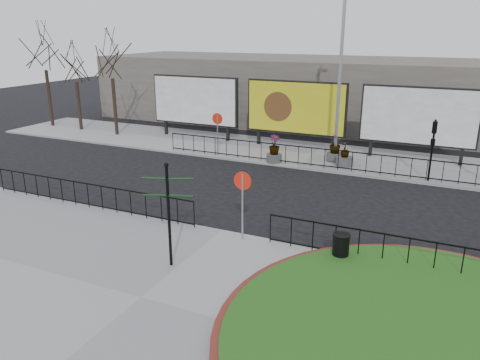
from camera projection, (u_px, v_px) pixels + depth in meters
The scene contains 24 objects.
ground at pixel (222, 233), 17.24m from camera, with size 90.00×90.00×0.00m, color black.
pavement_near at pixel (141, 299), 12.90m from camera, with size 30.00×10.00×0.12m, color gray.
pavement_far at pixel (313, 155), 27.60m from camera, with size 44.00×6.00×0.12m, color gray.
brick_edge at pixel (435, 346), 10.75m from camera, with size 10.40×10.40×0.18m, color brown.
grass_lawn at pixel (435, 346), 10.75m from camera, with size 10.00×10.00×0.22m, color #1E4C14.
railing_near_left at pixel (88, 195), 19.15m from camera, with size 10.00×0.10×1.10m, color black, non-canonical shape.
railing_near_right at pixel (409, 253), 14.21m from camera, with size 9.00×0.10×1.10m, color black, non-canonical shape.
railing_far at pixel (318, 158), 24.68m from camera, with size 18.00×0.10×1.10m, color black, non-canonical shape.
speed_sign_far at pixel (217, 125), 26.76m from camera, with size 0.64×0.07×2.47m.
speed_sign_near at pixel (243, 191), 15.91m from camera, with size 0.64×0.07×2.47m.
billboard_left at pixel (195, 101), 31.02m from camera, with size 6.20×0.31×4.10m.
billboard_mid at pixel (296, 108), 28.25m from camera, with size 6.20×0.31×4.10m.
billboard_right at pixel (418, 117), 25.48m from camera, with size 6.20×0.31×4.10m.
lamp_post at pixel (340, 75), 24.67m from camera, with size 0.74×0.18×9.23m.
signal_pole_a at pixel (433, 141), 22.10m from camera, with size 0.22×0.26×3.00m.
tree_left at pixel (113, 84), 31.61m from camera, with size 2.00×2.00×7.00m, color #2D2119, non-canonical shape.
tree_mid at pixel (77, 87), 33.38m from camera, with size 2.00×2.00×6.20m, color #2D2119, non-canonical shape.
tree_far at pixel (47, 75), 34.53m from camera, with size 2.00×2.00×7.50m, color #2D2119, non-canonical shape.
building_backdrop at pixel (352, 93), 35.50m from camera, with size 40.00×10.00×5.00m, color #67635A.
fingerpost_sign at pixel (168, 205), 14.03m from camera, with size 1.53×0.76×3.34m.
litter_bin at pixel (341, 247), 14.76m from camera, with size 0.56×0.56×0.92m.
planter_a at pixel (274, 151), 25.73m from camera, with size 0.86×0.86×1.53m.
planter_b at pixel (335, 150), 25.93m from camera, with size 0.87×0.87×1.54m.
planter_c at pixel (345, 158), 25.11m from camera, with size 0.92×0.92×1.32m.
Camera 1 is at (7.17, -14.09, 7.18)m, focal length 35.00 mm.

